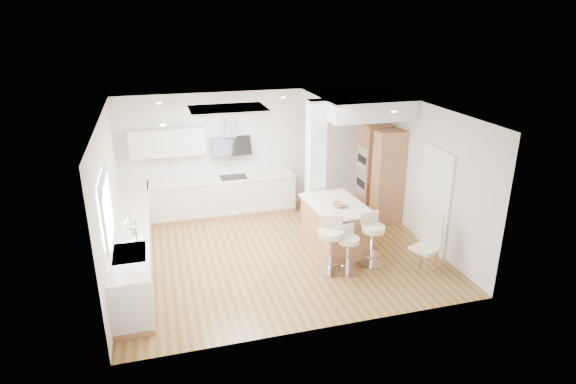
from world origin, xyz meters
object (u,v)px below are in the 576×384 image
object	(u,v)px
peninsula	(335,225)
bar_stool_a	(331,242)
dining_chair	(429,240)
bar_stool_b	(348,247)
bar_stool_c	(372,237)

from	to	relation	value
peninsula	bar_stool_a	xyz separation A→B (m)	(-0.44, -0.91, 0.12)
peninsula	bar_stool_a	bearing A→B (deg)	-119.15
bar_stool_a	dining_chair	size ratio (longest dim) A/B	0.96
bar_stool_b	dining_chair	size ratio (longest dim) A/B	0.82
bar_stool_a	dining_chair	bearing A→B (deg)	8.15
bar_stool_b	dining_chair	distance (m)	1.48
peninsula	bar_stool_b	xyz separation A→B (m)	(-0.15, -1.00, 0.03)
peninsula	dining_chair	bearing A→B (deg)	-47.90
dining_chair	peninsula	bearing A→B (deg)	112.32
bar_stool_b	bar_stool_c	size ratio (longest dim) A/B	0.89
bar_stool_c	bar_stool_b	bearing A→B (deg)	-170.24
peninsula	bar_stool_a	distance (m)	1.02
bar_stool_a	bar_stool_c	world-z (taller)	bar_stool_a
peninsula	dining_chair	world-z (taller)	dining_chair
bar_stool_b	bar_stool_c	distance (m)	0.57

